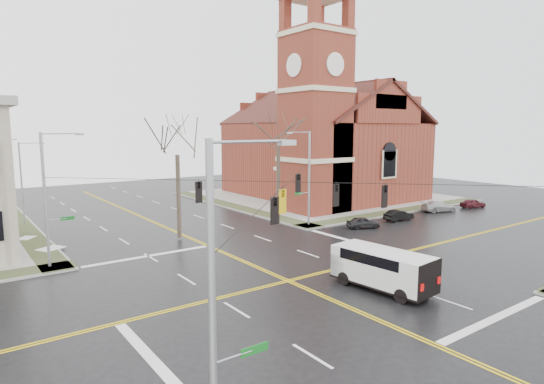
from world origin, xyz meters
TOP-DOWN VIEW (x-y plane):
  - ground at (0.00, 0.00)m, footprint 120.00×120.00m
  - sidewalks at (0.00, 0.00)m, footprint 80.00×80.00m
  - road_markings at (0.00, 0.00)m, footprint 100.00×100.00m
  - church at (24.76, 24.78)m, footprint 24.28×27.48m
  - signal_pole_ne at (11.32, 11.50)m, footprint 2.75×0.22m
  - signal_pole_nw at (-11.32, 11.50)m, footprint 2.75×0.22m
  - signal_pole_sw at (-11.32, -11.50)m, footprint 2.75×0.22m
  - span_wires at (0.00, 0.00)m, footprint 23.02×23.02m
  - traffic_signals at (-0.00, -0.67)m, footprint 8.21×8.26m
  - streetlight_north_a at (-10.65, 28.00)m, footprint 2.30×0.20m
  - streetlight_north_b at (-10.65, 48.00)m, footprint 2.30×0.20m
  - cargo_van at (3.53, -4.15)m, footprint 2.98×6.30m
  - parked_car_a at (15.08, 7.73)m, footprint 3.42×2.39m
  - parked_car_b at (20.72, 8.05)m, footprint 3.45×1.46m
  - parked_car_c at (28.59, 8.68)m, footprint 4.42×3.01m
  - parked_car_d at (34.13, 7.81)m, footprint 3.41×2.01m
  - tree_nw_near at (-0.90, 13.94)m, footprint 4.00×4.00m
  - tree_ne at (9.14, 13.30)m, footprint 4.00×4.00m

SIDE VIEW (x-z plane):
  - ground at x=0.00m, z-range 0.00..0.00m
  - road_markings at x=0.00m, z-range 0.00..0.01m
  - sidewalks at x=0.00m, z-range -0.01..0.16m
  - parked_car_a at x=15.08m, z-range 0.00..1.08m
  - parked_car_d at x=34.13m, z-range 0.00..1.09m
  - parked_car_b at x=20.72m, z-range 0.00..1.11m
  - parked_car_c at x=28.59m, z-range 0.00..1.19m
  - cargo_van at x=3.53m, z-range 0.21..2.53m
  - streetlight_north_a at x=-10.65m, z-range 0.47..8.47m
  - streetlight_north_b at x=-10.65m, z-range 0.47..8.47m
  - signal_pole_ne at x=11.32m, z-range 0.45..9.45m
  - signal_pole_nw at x=-11.32m, z-range 0.45..9.45m
  - signal_pole_sw at x=-11.32m, z-range 0.45..9.45m
  - traffic_signals at x=0.00m, z-range 4.80..6.10m
  - span_wires at x=0.00m, z-range 6.18..6.22m
  - tree_nw_near at x=-0.90m, z-range 2.38..12.97m
  - tree_ne at x=9.14m, z-range 2.52..13.76m
  - church at x=24.76m, z-range -5.32..22.18m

